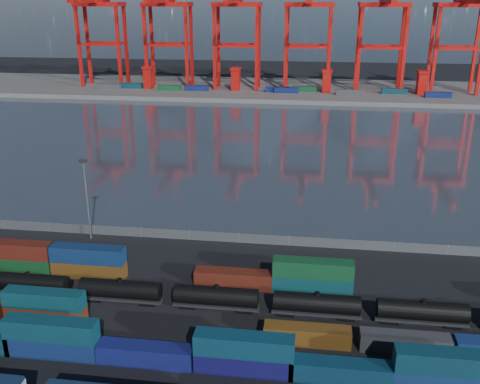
# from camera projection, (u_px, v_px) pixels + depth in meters

# --- Properties ---
(ground) EXTENTS (700.00, 700.00, 0.00)m
(ground) POSITION_uv_depth(u_px,v_px,m) (213.00, 322.00, 80.37)
(ground) COLOR black
(ground) RESTS_ON ground
(harbor_water) EXTENTS (700.00, 700.00, 0.00)m
(harbor_water) POSITION_uv_depth(u_px,v_px,m) (270.00, 144.00, 178.11)
(harbor_water) COLOR #303A46
(harbor_water) RESTS_ON ground
(far_quay) EXTENTS (700.00, 70.00, 2.00)m
(far_quay) POSITION_uv_depth(u_px,v_px,m) (286.00, 90.00, 275.50)
(far_quay) COLOR #514F4C
(far_quay) RESTS_ON ground
(container_row_south) EXTENTS (140.24, 2.62, 5.58)m
(container_row_south) POSITION_uv_depth(u_px,v_px,m) (189.00, 353.00, 69.84)
(container_row_south) COLOR #474A4C
(container_row_south) RESTS_ON ground
(container_row_mid) EXTENTS (141.44, 2.48, 5.29)m
(container_row_mid) POSITION_uv_depth(u_px,v_px,m) (246.00, 328.00, 76.09)
(container_row_mid) COLOR #3F4144
(container_row_mid) RESTS_ON ground
(container_row_north) EXTENTS (142.52, 2.68, 5.71)m
(container_row_north) POSITION_uv_depth(u_px,v_px,m) (105.00, 266.00, 92.48)
(container_row_north) COLOR navy
(container_row_north) RESTS_ON ground
(tanker_string) EXTENTS (122.11, 2.92, 4.18)m
(tanker_string) POSITION_uv_depth(u_px,v_px,m) (168.00, 294.00, 84.07)
(tanker_string) COLOR black
(tanker_string) RESTS_ON ground
(waterfront_fence) EXTENTS (160.12, 0.12, 2.20)m
(waterfront_fence) POSITION_uv_depth(u_px,v_px,m) (239.00, 238.00, 106.09)
(waterfront_fence) COLOR #595B5E
(waterfront_fence) RESTS_ON ground
(yard_light_mast) EXTENTS (1.60, 0.40, 16.60)m
(yard_light_mast) POSITION_uv_depth(u_px,v_px,m) (86.00, 195.00, 105.14)
(yard_light_mast) COLOR slate
(yard_light_mast) RESTS_ON ground
(gantry_cranes) EXTENTS (198.71, 45.53, 61.65)m
(gantry_cranes) POSITION_uv_depth(u_px,v_px,m) (272.00, 15.00, 257.64)
(gantry_cranes) COLOR red
(gantry_cranes) RESTS_ON ground
(quay_containers) EXTENTS (172.58, 10.99, 2.60)m
(quay_containers) POSITION_uv_depth(u_px,v_px,m) (263.00, 89.00, 262.56)
(quay_containers) COLOR navy
(quay_containers) RESTS_ON far_quay
(straddle_carriers) EXTENTS (140.00, 7.00, 11.10)m
(straddle_carriers) POSITION_uv_depth(u_px,v_px,m) (281.00, 79.00, 264.17)
(straddle_carriers) COLOR red
(straddle_carriers) RESTS_ON far_quay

